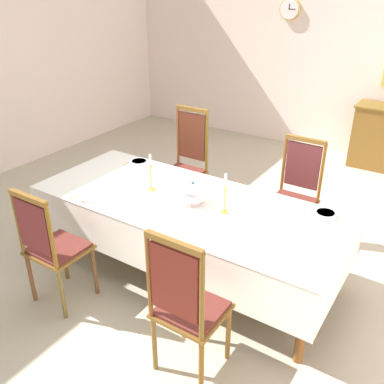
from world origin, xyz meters
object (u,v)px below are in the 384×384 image
object	(u,v)px
dining_table	(186,208)
spoon_primary	(81,194)
bowl_far_right	(325,214)
mounted_clock	(290,9)
chair_south_b	(186,304)
candlestick_west	(151,176)
bowl_far_left	(303,206)
chair_north_b	(295,193)
spoon_secondary	(132,161)
candlestick_east	(225,197)
chair_north_a	(186,162)
soup_tureen	(193,193)
bowl_near_right	(139,162)
chair_south_a	(52,245)
bowl_near_left	(88,197)

from	to	relation	value
dining_table	spoon_primary	xyz separation A→B (m)	(-0.86, -0.43, 0.08)
bowl_far_right	mounted_clock	distance (m)	4.08
dining_table	chair_south_b	bearing A→B (deg)	-56.05
candlestick_west	bowl_far_left	distance (m)	1.36
chair_north_b	spoon_secondary	distance (m)	1.73
chair_south_b	candlestick_east	size ratio (longest dim) A/B	3.27
chair_north_a	bowl_far_left	xyz separation A→B (m)	(1.55, -0.54, 0.14)
chair_north_b	soup_tureen	xyz separation A→B (m)	(-0.58, -0.97, 0.25)
bowl_near_right	bowl_far_right	distance (m)	1.96
candlestick_west	bowl_far_right	bearing A→B (deg)	15.20
chair_north_a	chair_north_b	bearing A→B (deg)	179.74
candlestick_west	candlestick_east	world-z (taller)	same
bowl_far_right	chair_north_b	bearing A→B (deg)	128.97
chair_north_b	spoon_primary	xyz separation A→B (m)	(-1.51, -1.39, 0.16)
candlestick_east	bowl_near_right	xyz separation A→B (m)	(-1.24, 0.40, -0.12)
chair_north_b	candlestick_east	size ratio (longest dim) A/B	3.17
candlestick_west	soup_tureen	bearing A→B (deg)	0.00
chair_south_b	bowl_far_left	world-z (taller)	chair_south_b
spoon_secondary	spoon_primary	bearing A→B (deg)	-83.17
candlestick_east	bowl_far_left	bearing A→B (deg)	39.82
candlestick_west	bowl_far_left	size ratio (longest dim) A/B	2.52
candlestick_west	mounted_clock	world-z (taller)	mounted_clock
chair_south_b	soup_tureen	distance (m)	1.15
dining_table	spoon_primary	size ratio (longest dim) A/B	15.56
chair_south_a	bowl_near_left	bearing A→B (deg)	99.71
chair_south_a	bowl_far_right	bearing A→B (deg)	37.89
soup_tureen	candlestick_east	size ratio (longest dim) A/B	0.71
chair_south_b	spoon_secondary	world-z (taller)	chair_south_b
spoon_primary	bowl_near_left	bearing A→B (deg)	-5.27
candlestick_east	spoon_secondary	size ratio (longest dim) A/B	1.98
soup_tureen	bowl_far_left	size ratio (longest dim) A/B	1.78
bowl_far_left	bowl_near_left	bearing A→B (deg)	-151.66
bowl_near_right	mounted_clock	bearing A→B (deg)	87.27
candlestick_east	bowl_far_right	size ratio (longest dim) A/B	1.95
soup_tureen	candlestick_west	size ratio (longest dim) A/B	0.71
chair_north_a	candlestick_east	size ratio (longest dim) A/B	3.45
candlestick_west	mounted_clock	bearing A→B (deg)	94.68
chair_north_b	chair_south_b	bearing A→B (deg)	90.00
dining_table	bowl_far_left	size ratio (longest dim) A/B	19.65
dining_table	spoon_primary	bearing A→B (deg)	-153.54
spoon_primary	spoon_secondary	xyz separation A→B (m)	(-0.13, 0.85, 0.00)
bowl_near_right	mounted_clock	world-z (taller)	mounted_clock
mounted_clock	dining_table	bearing A→B (deg)	-79.67
chair_north_b	bowl_far_right	xyz separation A→B (m)	(0.45, -0.56, 0.17)
soup_tureen	spoon_secondary	size ratio (longest dim) A/B	1.41
bowl_near_right	bowl_far_right	size ratio (longest dim) A/B	1.05
candlestick_west	candlestick_east	bearing A→B (deg)	0.00
chair_north_a	dining_table	bearing A→B (deg)	123.85
chair_north_a	bowl_near_right	world-z (taller)	chair_north_a
soup_tureen	mounted_clock	bearing A→B (deg)	101.35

